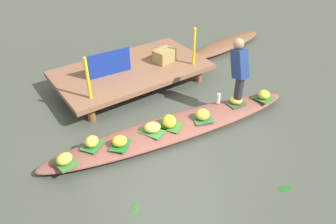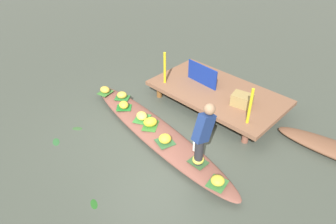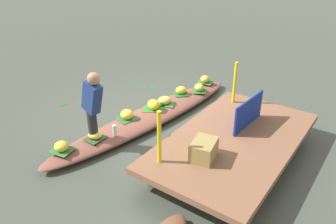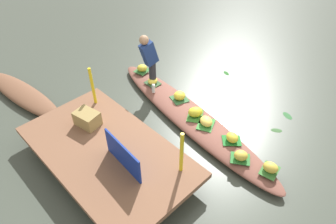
{
  "view_description": "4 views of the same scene",
  "coord_description": "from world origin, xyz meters",
  "px_view_note": "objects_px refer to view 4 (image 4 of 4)",
  "views": [
    {
      "loc": [
        -2.72,
        -3.7,
        3.68
      ],
      "look_at": [
        -0.01,
        0.2,
        0.33
      ],
      "focal_mm": 35.25,
      "sensor_mm": 36.0,
      "label": 1
    },
    {
      "loc": [
        3.76,
        -3.51,
        4.29
      ],
      "look_at": [
        0.01,
        0.39,
        0.44
      ],
      "focal_mm": 32.86,
      "sensor_mm": 36.0,
      "label": 2
    },
    {
      "loc": [
        4.58,
        3.69,
        3.28
      ],
      "look_at": [
        0.11,
        0.52,
        0.41
      ],
      "focal_mm": 36.03,
      "sensor_mm": 36.0,
      "label": 3
    },
    {
      "loc": [
        -3.02,
        3.58,
        4.28
      ],
      "look_at": [
        0.17,
        0.46,
        0.41
      ],
      "focal_mm": 32.3,
      "sensor_mm": 36.0,
      "label": 4
    }
  ],
  "objects_px": {
    "moored_boat": "(23,94)",
    "banana_bunch_1": "(241,155)",
    "banana_bunch_7": "(153,81)",
    "water_bottle": "(154,88)",
    "banana_bunch_3": "(232,137)",
    "banana_bunch_0": "(206,121)",
    "produce_crate": "(87,119)",
    "vendor_person": "(149,57)",
    "banana_bunch_6": "(271,167)",
    "market_banner": "(123,155)",
    "banana_bunch_2": "(142,68)",
    "banana_bunch_5": "(180,96)",
    "vendor_boat": "(190,117)",
    "banana_bunch_4": "(195,112)"
  },
  "relations": [
    {
      "from": "banana_bunch_7",
      "to": "water_bottle",
      "type": "relative_size",
      "value": 1.19
    },
    {
      "from": "vendor_boat",
      "to": "banana_bunch_3",
      "type": "bearing_deg",
      "value": -173.7
    },
    {
      "from": "banana_bunch_1",
      "to": "banana_bunch_2",
      "type": "distance_m",
      "value": 3.37
    },
    {
      "from": "market_banner",
      "to": "banana_bunch_2",
      "type": "bearing_deg",
      "value": -42.03
    },
    {
      "from": "banana_bunch_3",
      "to": "banana_bunch_0",
      "type": "bearing_deg",
      "value": 0.28
    },
    {
      "from": "moored_boat",
      "to": "banana_bunch_1",
      "type": "bearing_deg",
      "value": -165.05
    },
    {
      "from": "produce_crate",
      "to": "vendor_person",
      "type": "bearing_deg",
      "value": -79.2
    },
    {
      "from": "banana_bunch_1",
      "to": "banana_bunch_2",
      "type": "relative_size",
      "value": 1.0
    },
    {
      "from": "banana_bunch_1",
      "to": "banana_bunch_7",
      "type": "relative_size",
      "value": 1.01
    },
    {
      "from": "banana_bunch_3",
      "to": "banana_bunch_7",
      "type": "bearing_deg",
      "value": -4.36
    },
    {
      "from": "banana_bunch_6",
      "to": "banana_bunch_0",
      "type": "bearing_deg",
      "value": -3.97
    },
    {
      "from": "banana_bunch_1",
      "to": "banana_bunch_3",
      "type": "xyz_separation_m",
      "value": [
        0.37,
        -0.24,
        0.0
      ]
    },
    {
      "from": "banana_bunch_4",
      "to": "banana_bunch_6",
      "type": "distance_m",
      "value": 1.81
    },
    {
      "from": "banana_bunch_7",
      "to": "vendor_person",
      "type": "distance_m",
      "value": 0.63
    },
    {
      "from": "banana_bunch_1",
      "to": "banana_bunch_6",
      "type": "bearing_deg",
      "value": -164.56
    },
    {
      "from": "banana_bunch_3",
      "to": "banana_bunch_5",
      "type": "distance_m",
      "value": 1.55
    },
    {
      "from": "banana_bunch_1",
      "to": "vendor_person",
      "type": "bearing_deg",
      "value": -7.69
    },
    {
      "from": "moored_boat",
      "to": "banana_bunch_6",
      "type": "height_order",
      "value": "banana_bunch_6"
    },
    {
      "from": "water_bottle",
      "to": "market_banner",
      "type": "xyz_separation_m",
      "value": [
        -1.33,
        1.85,
        0.35
      ]
    },
    {
      "from": "moored_boat",
      "to": "banana_bunch_5",
      "type": "distance_m",
      "value": 3.56
    },
    {
      "from": "banana_bunch_2",
      "to": "vendor_person",
      "type": "bearing_deg",
      "value": 157.9
    },
    {
      "from": "market_banner",
      "to": "banana_bunch_7",
      "type": "bearing_deg",
      "value": -48.43
    },
    {
      "from": "banana_bunch_2",
      "to": "produce_crate",
      "type": "relative_size",
      "value": 0.55
    },
    {
      "from": "water_bottle",
      "to": "banana_bunch_4",
      "type": "bearing_deg",
      "value": -176.9
    },
    {
      "from": "banana_bunch_7",
      "to": "banana_bunch_3",
      "type": "bearing_deg",
      "value": 175.64
    },
    {
      "from": "banana_bunch_7",
      "to": "market_banner",
      "type": "relative_size",
      "value": 0.26
    },
    {
      "from": "banana_bunch_1",
      "to": "vendor_boat",
      "type": "bearing_deg",
      "value": -10.54
    },
    {
      "from": "banana_bunch_7",
      "to": "vendor_person",
      "type": "xyz_separation_m",
      "value": [
        0.02,
        0.05,
        0.63
      ]
    },
    {
      "from": "banana_bunch_1",
      "to": "banana_bunch_5",
      "type": "height_order",
      "value": "banana_bunch_5"
    },
    {
      "from": "vendor_boat",
      "to": "water_bottle",
      "type": "distance_m",
      "value": 1.07
    },
    {
      "from": "moored_boat",
      "to": "market_banner",
      "type": "bearing_deg",
      "value": 176.84
    },
    {
      "from": "vendor_boat",
      "to": "banana_bunch_2",
      "type": "distance_m",
      "value": 1.91
    },
    {
      "from": "produce_crate",
      "to": "water_bottle",
      "type": "bearing_deg",
      "value": -87.56
    },
    {
      "from": "banana_bunch_0",
      "to": "banana_bunch_4",
      "type": "distance_m",
      "value": 0.32
    },
    {
      "from": "banana_bunch_3",
      "to": "produce_crate",
      "type": "bearing_deg",
      "value": 40.35
    },
    {
      "from": "vendor_boat",
      "to": "banana_bunch_5",
      "type": "bearing_deg",
      "value": -13.39
    },
    {
      "from": "banana_bunch_2",
      "to": "banana_bunch_5",
      "type": "height_order",
      "value": "banana_bunch_5"
    },
    {
      "from": "banana_bunch_5",
      "to": "water_bottle",
      "type": "relative_size",
      "value": 1.26
    },
    {
      "from": "vendor_boat",
      "to": "produce_crate",
      "type": "distance_m",
      "value": 2.06
    },
    {
      "from": "banana_bunch_4",
      "to": "water_bottle",
      "type": "bearing_deg",
      "value": 3.1
    },
    {
      "from": "banana_bunch_3",
      "to": "banana_bunch_1",
      "type": "bearing_deg",
      "value": 146.26
    },
    {
      "from": "moored_boat",
      "to": "banana_bunch_2",
      "type": "bearing_deg",
      "value": -124.78
    },
    {
      "from": "banana_bunch_7",
      "to": "vendor_person",
      "type": "height_order",
      "value": "vendor_person"
    },
    {
      "from": "banana_bunch_7",
      "to": "water_bottle",
      "type": "height_order",
      "value": "water_bottle"
    },
    {
      "from": "banana_bunch_1",
      "to": "produce_crate",
      "type": "bearing_deg",
      "value": 31.78
    },
    {
      "from": "banana_bunch_1",
      "to": "banana_bunch_3",
      "type": "distance_m",
      "value": 0.44
    },
    {
      "from": "banana_bunch_0",
      "to": "market_banner",
      "type": "distance_m",
      "value": 1.91
    },
    {
      "from": "produce_crate",
      "to": "market_banner",
      "type": "bearing_deg",
      "value": 173.83
    },
    {
      "from": "banana_bunch_2",
      "to": "banana_bunch_4",
      "type": "relative_size",
      "value": 0.82
    },
    {
      "from": "moored_boat",
      "to": "banana_bunch_3",
      "type": "distance_m",
      "value": 4.74
    }
  ]
}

